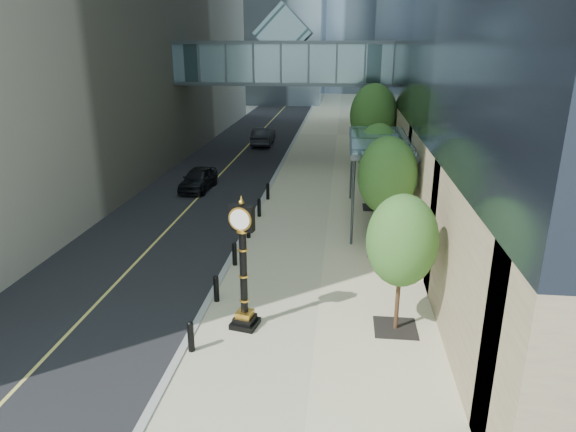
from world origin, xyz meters
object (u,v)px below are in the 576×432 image
object	(u,v)px
car_far	(263,136)
street_clock	(244,274)
pedestrian	(378,229)
car_near	(198,179)

from	to	relation	value
car_far	street_clock	bearing A→B (deg)	96.98
street_clock	pedestrian	world-z (taller)	street_clock
pedestrian	car_far	bearing A→B (deg)	-70.79
car_far	car_near	bearing A→B (deg)	82.51
street_clock	car_near	size ratio (longest dim) A/B	1.06
car_near	car_far	xyz separation A→B (m)	(1.81, 15.32, 0.09)
pedestrian	car_far	size ratio (longest dim) A/B	0.40
pedestrian	car_far	xyz separation A→B (m)	(-8.98, 24.32, -0.21)
car_near	car_far	bearing A→B (deg)	85.89
pedestrian	car_far	distance (m)	25.93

